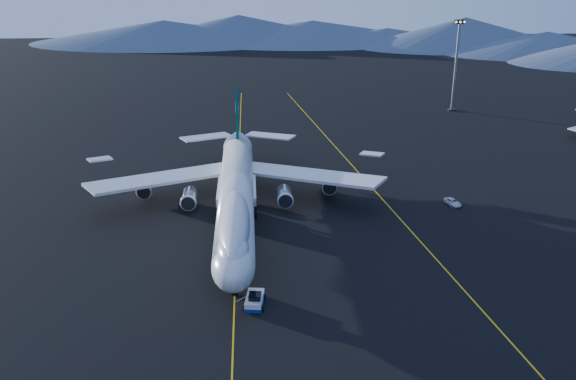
{
  "coord_description": "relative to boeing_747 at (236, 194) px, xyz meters",
  "views": [
    {
      "loc": [
        2.97,
        -111.54,
        50.43
      ],
      "look_at": [
        9.8,
        1.24,
        6.0
      ],
      "focal_mm": 40.0,
      "sensor_mm": 36.0,
      "label": 1
    }
  ],
  "objects": [
    {
      "name": "service_van",
      "position": [
        43.58,
        6.2,
        -5.2
      ],
      "size": [
        3.09,
        4.8,
        1.23
      ],
      "primitive_type": "imported",
      "rotation": [
        0.0,
        0.0,
        0.26
      ],
      "color": "silver",
      "rests_on": "ground"
    },
    {
      "name": "pushback_tug",
      "position": [
        3.0,
        -29.53,
        -5.11
      ],
      "size": [
        3.47,
        5.4,
        2.22
      ],
      "rotation": [
        0.0,
        0.0,
        -0.13
      ],
      "color": "silver",
      "rests_on": "ground"
    },
    {
      "name": "ground",
      "position": [
        -0.0,
        -0.03,
        -5.81
      ],
      "size": [
        500.0,
        500.0,
        0.0
      ],
      "primitive_type": "plane",
      "color": "black",
      "rests_on": "ground"
    },
    {
      "name": "taxiway_line_main",
      "position": [
        -0.0,
        -0.03,
        -5.8
      ],
      "size": [
        0.25,
        220.0,
        0.01
      ],
      "primitive_type": "cube",
      "color": "yellow",
      "rests_on": "ground"
    },
    {
      "name": "taxiway_line_side",
      "position": [
        30.0,
        9.97,
        -5.8
      ],
      "size": [
        28.08,
        198.09,
        0.01
      ],
      "primitive_type": "cube",
      "rotation": [
        0.0,
        0.0,
        0.14
      ],
      "color": "yellow",
      "rests_on": "ground"
    },
    {
      "name": "boeing_747",
      "position": [
        0.0,
        0.0,
        0.0
      ],
      "size": [
        59.62,
        72.43,
        19.37
      ],
      "color": "silver",
      "rests_on": "ground"
    },
    {
      "name": "floodlight_mast",
      "position": [
        66.32,
        81.92,
        8.27
      ],
      "size": [
        3.43,
        2.58,
        27.8
      ],
      "rotation": [
        0.0,
        0.0,
        -0.37
      ],
      "color": "black",
      "rests_on": "ground"
    }
  ]
}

